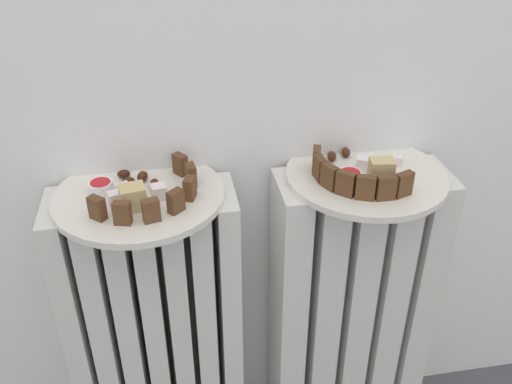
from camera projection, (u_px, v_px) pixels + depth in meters
The scene contains 34 objects.
radiator_left at pixel (158, 341), 1.13m from camera, with size 0.34×0.14×0.68m.
radiator_right at pixel (349, 316), 1.19m from camera, with size 0.34×0.14×0.68m.
plate_left at pixel (139, 196), 0.95m from camera, with size 0.29×0.29×0.01m, color silver.
plate_right at pixel (366, 175), 1.01m from camera, with size 0.29×0.29×0.01m, color silver.
dark_cake_slice_left_0 at pixel (97, 208), 0.87m from camera, with size 0.03×0.02×0.04m, color #56351E.
dark_cake_slice_left_1 at pixel (122, 213), 0.86m from camera, with size 0.03×0.02×0.04m, color #56351E.
dark_cake_slice_left_2 at pixel (151, 211), 0.87m from camera, with size 0.03×0.02×0.04m, color #56351E.
dark_cake_slice_left_3 at pixel (176, 201), 0.89m from camera, with size 0.03×0.02×0.04m, color #56351E.
dark_cake_slice_left_4 at pixel (190, 188), 0.92m from camera, with size 0.03×0.02×0.04m, color #56351E.
dark_cake_slice_left_5 at pixel (191, 175), 0.96m from camera, with size 0.03×0.02×0.04m, color #56351E.
dark_cake_slice_left_6 at pixel (180, 164), 0.99m from camera, with size 0.03×0.02×0.04m, color #56351E.
marble_cake_slice_left_0 at pixel (133, 198), 0.90m from camera, with size 0.04×0.04×0.04m, color tan.
turkish_delight_left_0 at pixel (124, 190), 0.94m from camera, with size 0.02×0.02×0.02m, color white.
turkish_delight_left_1 at pixel (159, 192), 0.93m from camera, with size 0.02×0.02×0.02m, color white.
turkish_delight_left_2 at pixel (114, 198), 0.91m from camera, with size 0.02×0.02×0.02m, color white.
medjool_date_left_0 at pixel (124, 174), 0.99m from camera, with size 0.02×0.01×0.02m, color #3D1E0F.
medjool_date_left_1 at pixel (143, 176), 0.98m from camera, with size 0.02×0.02×0.02m, color #3D1E0F.
medjool_date_left_2 at pixel (154, 184), 0.96m from camera, with size 0.02×0.01×0.02m, color #3D1E0F.
medjool_date_left_3 at pixel (128, 182), 0.96m from camera, with size 0.03×0.02×0.02m, color #3D1E0F.
jam_bowl_left at pixel (101, 187), 0.94m from camera, with size 0.04×0.04×0.02m.
dark_cake_slice_right_0 at pixel (317, 159), 1.01m from camera, with size 0.03×0.01×0.04m, color #56351E.
dark_cake_slice_right_1 at pixel (320, 168), 0.98m from camera, with size 0.03×0.01×0.04m, color #56351E.
dark_cake_slice_right_2 at pixel (330, 177), 0.95m from camera, with size 0.03×0.01×0.04m, color #56351E.
dark_cake_slice_right_3 at pixel (346, 184), 0.93m from camera, with size 0.03×0.01×0.04m, color #56351E.
dark_cake_slice_right_4 at pixel (366, 188), 0.92m from camera, with size 0.03×0.01×0.04m, color #56351E.
dark_cake_slice_right_5 at pixel (386, 188), 0.92m from camera, with size 0.03×0.01×0.04m, color #56351E.
dark_cake_slice_right_6 at pixel (404, 184), 0.93m from camera, with size 0.03×0.01×0.04m, color #56351E.
marble_cake_slice_right_0 at pixel (381, 173), 0.96m from camera, with size 0.04×0.03×0.05m, color tan.
turkish_delight_right_0 at pixel (397, 161), 1.03m from camera, with size 0.02×0.02×0.02m, color white.
turkish_delight_right_1 at pixel (363, 163), 1.01m from camera, with size 0.02×0.02×0.02m, color white.
medjool_date_right_0 at pixel (332, 156), 1.04m from camera, with size 0.03×0.02×0.02m, color #3D1E0F.
medjool_date_right_1 at pixel (346, 152), 1.06m from camera, with size 0.03×0.02×0.02m, color #3D1E0F.
jam_bowl_right at pixel (350, 177), 0.97m from camera, with size 0.04×0.04×0.02m.
fork at pixel (381, 167), 1.02m from camera, with size 0.07×0.10×0.00m.
Camera 1 is at (-0.14, -0.55, 1.19)m, focal length 39.11 mm.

